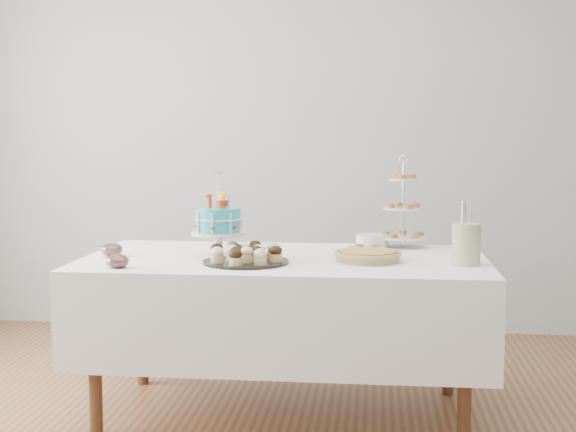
# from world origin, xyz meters

# --- Properties ---
(walls) EXTENTS (5.04, 4.04, 2.70)m
(walls) POSITION_xyz_m (0.00, 0.00, 1.35)
(walls) COLOR #A2A5A7
(walls) RESTS_ON floor
(table) EXTENTS (1.92, 1.02, 0.77)m
(table) POSITION_xyz_m (0.00, 0.30, 0.54)
(table) COLOR white
(table) RESTS_ON floor
(birthday_cake) EXTENTS (0.26, 0.26, 0.41)m
(birthday_cake) POSITION_xyz_m (-0.31, 0.26, 0.88)
(birthday_cake) COLOR white
(birthday_cake) RESTS_ON table
(cupcake_tray) EXTENTS (0.40, 0.40, 0.09)m
(cupcake_tray) POSITION_xyz_m (-0.16, 0.11, 0.81)
(cupcake_tray) COLOR black
(cupcake_tray) RESTS_ON table
(pie) EXTENTS (0.31, 0.31, 0.05)m
(pie) POSITION_xyz_m (0.40, 0.23, 0.80)
(pie) COLOR tan
(pie) RESTS_ON table
(tiered_stand) EXTENTS (0.25, 0.25, 0.48)m
(tiered_stand) POSITION_xyz_m (0.57, 0.70, 0.97)
(tiered_stand) COLOR silver
(tiered_stand) RESTS_ON table
(plate_stack) EXTENTS (0.17, 0.17, 0.07)m
(plate_stack) POSITION_xyz_m (0.42, 0.69, 0.80)
(plate_stack) COLOR white
(plate_stack) RESTS_ON table
(pastry_plate) EXTENTS (0.24, 0.24, 0.04)m
(pastry_plate) POSITION_xyz_m (0.39, 0.46, 0.79)
(pastry_plate) COLOR white
(pastry_plate) RESTS_ON table
(jam_bowl_a) EXTENTS (0.11, 0.11, 0.06)m
(jam_bowl_a) POSITION_xyz_m (-0.70, -0.08, 0.80)
(jam_bowl_a) COLOR silver
(jam_bowl_a) RESTS_ON table
(jam_bowl_b) EXTENTS (0.11, 0.11, 0.06)m
(jam_bowl_b) POSITION_xyz_m (-0.84, 0.26, 0.80)
(jam_bowl_b) COLOR silver
(jam_bowl_b) RESTS_ON table
(utensil_pitcher) EXTENTS (0.13, 0.13, 0.29)m
(utensil_pitcher) POSITION_xyz_m (0.84, 0.17, 0.87)
(utensil_pitcher) COLOR beige
(utensil_pitcher) RESTS_ON table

